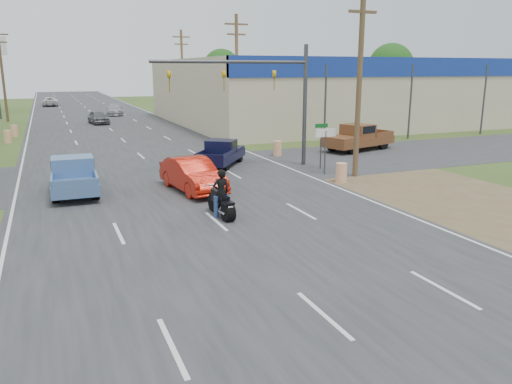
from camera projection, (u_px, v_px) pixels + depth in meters
name	position (u px, v px, depth m)	size (l,w,h in m)	color
ground	(323.00, 315.00, 11.68)	(200.00, 200.00, 0.00)	#2F441B
main_road	(111.00, 130.00, 47.51)	(15.00, 180.00, 0.02)	#2D2D30
cross_road	(160.00, 173.00, 27.80)	(120.00, 10.00, 0.02)	#2D2D30
dirt_verge	(414.00, 185.00, 24.76)	(8.00, 18.00, 0.01)	brown
big_box_store	(389.00, 89.00, 58.64)	(50.00, 28.10, 6.60)	#B7A88C
utility_pole_1	(360.00, 75.00, 25.61)	(2.00, 0.28, 10.00)	#4C3823
utility_pole_2	(237.00, 73.00, 41.73)	(2.00, 0.28, 10.00)	#4C3823
utility_pole_3	(182.00, 72.00, 57.86)	(2.00, 0.28, 10.00)	#4C3823
utility_pole_6	(2.00, 72.00, 53.43)	(2.00, 0.28, 10.00)	#4C3823
tree_3	(391.00, 66.00, 93.50)	(8.40, 8.40, 10.40)	#422D19
tree_5	(222.00, 68.00, 106.61)	(7.98, 7.98, 9.88)	#422D19
barrel_0	(341.00, 173.00, 25.31)	(0.56, 0.56, 1.00)	orange
barrel_1	(277.00, 148.00, 33.07)	(0.56, 0.56, 1.00)	orange
barrel_2	(8.00, 137.00, 38.83)	(0.56, 0.56, 1.00)	orange
barrel_3	(14.00, 131.00, 42.53)	(0.56, 0.56, 1.00)	orange
lane_sign	(325.00, 140.00, 26.84)	(1.20, 0.08, 2.52)	#3F3F44
street_name_sign	(321.00, 141.00, 28.47)	(0.80, 0.08, 2.61)	#3F3F44
signal_mast	(263.00, 84.00, 27.94)	(9.12, 0.40, 7.00)	#3F3F44
red_convertible	(193.00, 175.00, 23.45)	(1.65, 4.72, 1.56)	#B41708
motorcycle	(222.00, 205.00, 19.28)	(0.71, 2.30, 1.16)	black
rider	(221.00, 195.00, 19.24)	(0.66, 0.43, 1.80)	black
blue_pickup	(74.00, 175.00, 23.10)	(2.10, 5.18, 1.70)	black
navy_pickup	(221.00, 153.00, 29.74)	(4.19, 4.78, 1.53)	black
brown_pickup	(357.00, 137.00, 35.16)	(5.99, 3.72, 1.86)	black
distant_car_grey	(98.00, 117.00, 52.36)	(1.63, 4.06, 1.38)	#5D5D62
distant_car_silver	(115.00, 110.00, 62.45)	(1.92, 4.72, 1.37)	#A5A5AA
distant_car_white	(50.00, 102.00, 77.80)	(2.29, 4.97, 1.38)	silver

